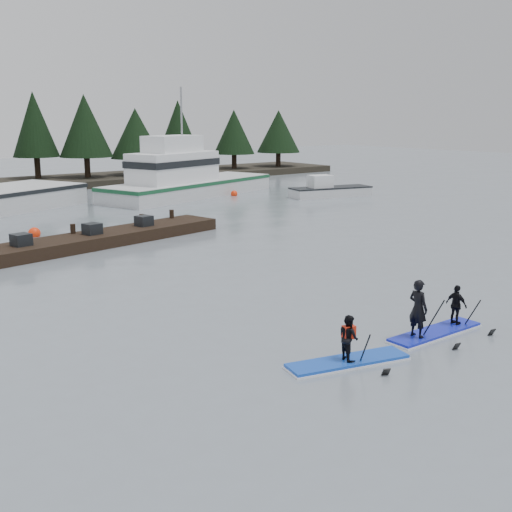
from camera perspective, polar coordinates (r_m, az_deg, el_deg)
ground at (r=18.47m, az=11.60°, el=-6.52°), size 160.00×160.00×0.00m
fishing_boat_medium at (r=47.75m, az=-6.24°, el=6.04°), size 15.46×8.51×8.80m
skiff at (r=47.69m, az=6.65°, el=5.69°), size 6.32×3.20×0.71m
floating_dock at (r=29.62m, az=-16.69°, el=0.95°), size 16.88×5.26×0.56m
buoy_b at (r=33.65m, az=-19.08°, el=1.64°), size 0.60×0.60×0.60m
buoy_c at (r=47.99m, az=-1.96°, el=5.38°), size 0.51×0.51×0.51m
buoy_d at (r=35.03m, az=-5.88°, el=2.67°), size 0.58×0.58×0.58m
paddleboard_solo at (r=15.83m, az=8.20°, el=-8.21°), size 3.19×1.51×1.75m
paddleboard_duo at (r=18.24m, az=15.54°, el=-5.10°), size 3.17×1.07×2.19m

